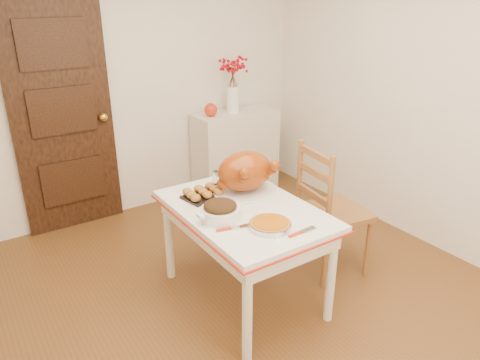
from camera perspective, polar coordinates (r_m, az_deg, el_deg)
floor at (r=3.28m, az=2.47°, el=-15.75°), size 3.50×4.00×0.00m
wall_back at (r=4.41m, az=-13.05°, el=11.82°), size 3.50×0.00×2.50m
wall_right at (r=3.96m, az=24.03°, el=9.27°), size 0.00×4.00×2.50m
door_back at (r=4.24m, az=-21.51°, el=7.34°), size 0.85×0.06×2.06m
sideboard at (r=4.85m, az=-0.59°, el=3.48°), size 0.89×0.39×0.89m
kitchen_table at (r=3.17m, az=0.51°, el=-9.29°), size 0.82×1.19×0.71m
chair_oak at (r=3.48m, az=11.80°, el=-3.67°), size 0.52×0.52×1.04m
berry_vase at (r=4.65m, az=-0.92°, el=11.84°), size 0.29×0.29×0.56m
apple at (r=4.56m, az=-3.72°, el=8.86°), size 0.13×0.13×0.13m
turkey_platter at (r=3.16m, az=0.63°, el=0.86°), size 0.52×0.44×0.30m
pumpkin_pie at (r=2.74m, az=3.84°, el=-5.53°), size 0.29×0.29×0.05m
stuffing_dish at (r=2.82m, az=-2.51°, el=-3.87°), size 0.36×0.31×0.12m
rolls_tray at (r=3.14m, az=-4.71°, el=-1.63°), size 0.29×0.24×0.07m
pie_server at (r=2.72m, az=7.87°, el=-6.49°), size 0.21×0.07×0.01m
carving_knife at (r=2.74m, az=-0.41°, el=-5.97°), size 0.27×0.12×0.01m
drinking_glass at (r=3.35m, az=-2.96°, el=0.30°), size 0.07×0.07×0.10m
shaker_pair at (r=3.43m, az=0.08°, el=0.89°), size 0.11×0.06×0.10m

